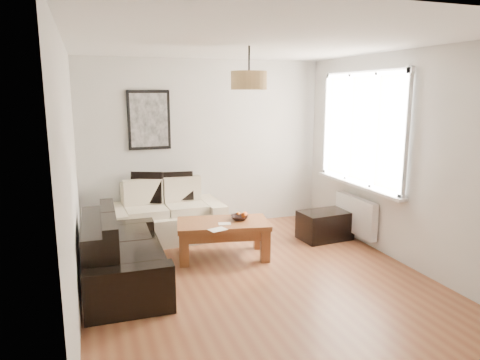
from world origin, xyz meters
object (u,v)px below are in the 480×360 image
object	(u,v)px
sofa_leather	(124,251)
ottoman	(325,225)
loveseat_cream	(166,212)
coffee_table	(223,239)

from	to	relation	value
sofa_leather	ottoman	xyz separation A→B (m)	(2.88, 0.60, -0.17)
loveseat_cream	ottoman	size ratio (longest dim) A/B	2.26
sofa_leather	loveseat_cream	bearing A→B (deg)	-26.12
loveseat_cream	coffee_table	xyz separation A→B (m)	(0.57, -0.96, -0.17)
sofa_leather	coffee_table	bearing A→B (deg)	-71.13
coffee_table	ottoman	distance (m)	1.61
loveseat_cream	coffee_table	distance (m)	1.13
coffee_table	ottoman	size ratio (longest dim) A/B	1.61
sofa_leather	ottoman	size ratio (longest dim) A/B	2.42
loveseat_cream	ottoman	bearing A→B (deg)	-21.74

